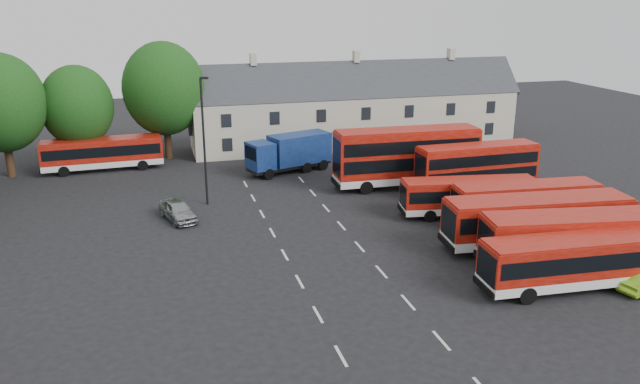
{
  "coord_description": "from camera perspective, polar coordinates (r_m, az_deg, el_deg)",
  "views": [
    {
      "loc": [
        -7.5,
        -33.63,
        15.7
      ],
      "look_at": [
        3.8,
        7.4,
        2.2
      ],
      "focal_mm": 35.0,
      "sensor_mm": 36.0,
      "label": 1
    }
  ],
  "objects": [
    {
      "name": "bus_north",
      "position": [
        61.34,
        -19.26,
        3.53
      ],
      "size": [
        10.83,
        3.02,
        3.03
      ],
      "rotation": [
        0.0,
        0.0,
        0.05
      ],
      "color": "silver",
      "rests_on": "ground"
    },
    {
      "name": "bus_dd_north",
      "position": [
        53.18,
        7.93,
        3.46
      ],
      "size": [
        12.34,
        3.27,
        5.02
      ],
      "rotation": [
        0.0,
        0.0,
        -0.04
      ],
      "color": "silver",
      "rests_on": "ground"
    },
    {
      "name": "bus_row_a",
      "position": [
        37.28,
        22.4,
        -5.66
      ],
      "size": [
        10.88,
        3.12,
        3.04
      ],
      "rotation": [
        0.0,
        0.0,
        -0.06
      ],
      "color": "silver",
      "rests_on": "ground"
    },
    {
      "name": "bus_row_e",
      "position": [
        47.2,
        13.46,
        -0.17
      ],
      "size": [
        10.17,
        3.81,
        2.81
      ],
      "rotation": [
        0.0,
        0.0,
        -0.16
      ],
      "color": "silver",
      "rests_on": "ground"
    },
    {
      "name": "bus_row_b",
      "position": [
        40.18,
        22.9,
        -3.73
      ],
      "size": [
        12.28,
        4.57,
        3.39
      ],
      "rotation": [
        0.0,
        0.0,
        -0.16
      ],
      "color": "silver",
      "rests_on": "ground"
    },
    {
      "name": "box_truck",
      "position": [
        57.45,
        -2.74,
        3.73
      ],
      "size": [
        8.28,
        4.79,
        3.46
      ],
      "rotation": [
        0.0,
        0.0,
        0.31
      ],
      "color": "black",
      "rests_on": "ground"
    },
    {
      "name": "bus_dd_south",
      "position": [
        52.39,
        14.14,
        2.31
      ],
      "size": [
        10.16,
        2.54,
        4.15
      ],
      "rotation": [
        0.0,
        0.0,
        0.02
      ],
      "color": "silver",
      "rests_on": "ground"
    },
    {
      "name": "lamppost",
      "position": [
        48.34,
        -10.55,
        4.87
      ],
      "size": [
        0.69,
        0.43,
        9.93
      ],
      "rotation": [
        0.0,
        0.0,
        -0.35
      ],
      "color": "black",
      "rests_on": "ground"
    },
    {
      "name": "terrace_houses",
      "position": [
        68.2,
        3.24,
        7.58
      ],
      "size": [
        35.7,
        7.13,
        10.06
      ],
      "color": "beige",
      "rests_on": "ground"
    },
    {
      "name": "ground",
      "position": [
        37.86,
        -2.59,
        -6.92
      ],
      "size": [
        140.0,
        140.0,
        0.0
      ],
      "primitive_type": "plane",
      "color": "black",
      "rests_on": "ground"
    },
    {
      "name": "bus_row_d",
      "position": [
        46.66,
        18.31,
        -0.68
      ],
      "size": [
        10.66,
        3.36,
        2.96
      ],
      "rotation": [
        0.0,
        0.0,
        -0.09
      ],
      "color": "silver",
      "rests_on": "ground"
    },
    {
      "name": "lane_markings",
      "position": [
        40.19,
        0.25,
        -5.38
      ],
      "size": [
        5.15,
        33.8,
        0.01
      ],
      "color": "beige",
      "rests_on": "ground"
    },
    {
      "name": "silver_car",
      "position": [
        46.45,
        -12.86,
        -1.66
      ],
      "size": [
        2.98,
        4.6,
        1.46
      ],
      "primitive_type": "imported",
      "rotation": [
        0.0,
        0.0,
        0.32
      ],
      "color": "#A0A3A7",
      "rests_on": "ground"
    },
    {
      "name": "bus_row_c",
      "position": [
        42.36,
        19.26,
        -2.24
      ],
      "size": [
        12.22,
        3.95,
        3.4
      ],
      "rotation": [
        0.0,
        0.0,
        -0.1
      ],
      "color": "silver",
      "rests_on": "ground"
    }
  ]
}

